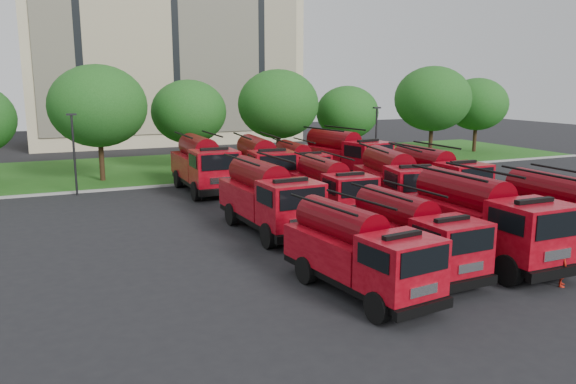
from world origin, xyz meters
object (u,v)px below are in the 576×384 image
object	(u,v)px
firefighter_0	(561,286)
firefighter_1	(540,279)
fire_truck_3	(570,214)
fire_truck_10	(298,165)
fire_truck_4	(268,197)
fire_truck_11	(344,155)
fire_truck_8	(203,164)
firefighter_4	(338,256)
fire_truck_0	(358,251)
firefighter_5	(448,210)
fire_truck_2	(482,219)
fire_truck_7	(434,177)
fire_truck_5	(331,188)
fire_truck_9	(261,165)
fire_truck_6	(395,182)
fire_truck_1	(411,234)

from	to	relation	value
firefighter_0	firefighter_1	distance (m)	0.78
fire_truck_3	fire_truck_10	xyz separation A→B (m)	(-4.22, 17.97, -0.10)
fire_truck_4	fire_truck_11	xyz separation A→B (m)	(10.33, 11.07, 0.14)
fire_truck_8	fire_truck_10	size ratio (longest dim) A/B	1.18
fire_truck_8	firefighter_4	distance (m)	15.79
fire_truck_0	firefighter_5	xyz separation A→B (m)	(11.00, 8.67, -1.46)
fire_truck_2	fire_truck_7	distance (m)	10.32
fire_truck_7	fire_truck_10	distance (m)	9.64
fire_truck_7	firefighter_0	bearing A→B (deg)	-108.54
fire_truck_7	firefighter_1	distance (m)	12.69
fire_truck_0	fire_truck_7	distance (m)	15.09
fire_truck_2	fire_truck_5	xyz separation A→B (m)	(-1.94, 9.06, -0.18)
fire_truck_3	firefighter_5	xyz separation A→B (m)	(0.36, 8.07, -1.58)
fire_truck_8	firefighter_0	distance (m)	22.95
fire_truck_4	firefighter_0	size ratio (longest dim) A/B	4.41
firefighter_5	fire_truck_10	bearing A→B (deg)	-60.46
fire_truck_9	firefighter_5	xyz separation A→B (m)	(7.49, -9.36, -1.73)
firefighter_5	fire_truck_2	bearing A→B (deg)	63.09
fire_truck_7	fire_truck_9	bearing A→B (deg)	134.55
fire_truck_2	fire_truck_7	bearing A→B (deg)	61.95
fire_truck_11	firefighter_5	distance (m)	11.16
fire_truck_4	fire_truck_7	xyz separation A→B (m)	(10.94, 1.56, -0.02)
fire_truck_5	fire_truck_10	world-z (taller)	fire_truck_5
firefighter_0	firefighter_1	world-z (taller)	firefighter_1
fire_truck_6	firefighter_1	bearing A→B (deg)	-84.19
fire_truck_1	fire_truck_11	bearing A→B (deg)	65.51
fire_truck_6	firefighter_4	xyz separation A→B (m)	(-6.60, -5.60, -1.69)
fire_truck_1	fire_truck_0	bearing A→B (deg)	-162.30
fire_truck_5	fire_truck_6	size ratio (longest dim) A/B	0.87
fire_truck_3	firefighter_1	size ratio (longest dim) A/B	3.89
fire_truck_11	fire_truck_7	bearing A→B (deg)	-95.87
fire_truck_1	firefighter_4	bearing A→B (deg)	117.33
fire_truck_0	fire_truck_7	size ratio (longest dim) A/B	0.92
fire_truck_6	fire_truck_8	world-z (taller)	fire_truck_8
fire_truck_7	fire_truck_6	bearing A→B (deg)	-166.66
fire_truck_5	fire_truck_7	xyz separation A→B (m)	(6.78, 0.06, 0.12)
fire_truck_5	fire_truck_7	distance (m)	6.78
fire_truck_5	fire_truck_9	size ratio (longest dim) A/B	0.86
fire_truck_4	firefighter_4	world-z (taller)	fire_truck_4
fire_truck_9	firefighter_1	distance (m)	19.97
fire_truck_6	firefighter_5	bearing A→B (deg)	-1.93
fire_truck_4	fire_truck_9	world-z (taller)	fire_truck_9
fire_truck_2	fire_truck_6	bearing A→B (deg)	78.67
fire_truck_9	firefighter_0	size ratio (longest dim) A/B	4.68
fire_truck_1	firefighter_4	world-z (taller)	fire_truck_1
fire_truck_1	fire_truck_5	size ratio (longest dim) A/B	0.95
fire_truck_1	fire_truck_7	xyz separation A→B (m)	(8.20, 9.09, 0.19)
fire_truck_8	fire_truck_3	bearing A→B (deg)	-60.68
firefighter_1	firefighter_4	bearing A→B (deg)	133.50
fire_truck_0	fire_truck_3	bearing A→B (deg)	-3.97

